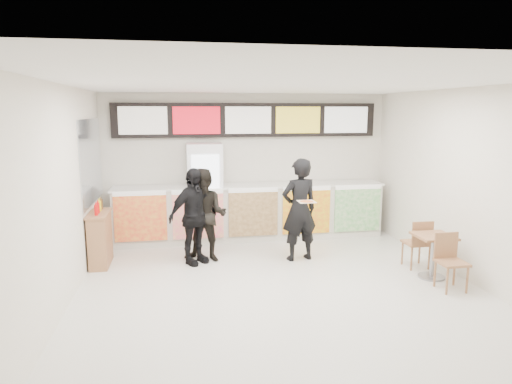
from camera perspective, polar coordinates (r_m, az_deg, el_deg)
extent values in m
plane|color=beige|center=(6.77, 3.54, -12.85)|extent=(7.00, 7.00, 0.00)
plane|color=white|center=(6.24, 3.85, 13.41)|extent=(7.00, 7.00, 0.00)
plane|color=silver|center=(9.74, -1.09, 3.39)|extent=(6.00, 0.00, 6.00)
plane|color=silver|center=(6.36, -23.64, -1.06)|extent=(0.00, 7.00, 7.00)
plane|color=silver|center=(7.61, 26.25, 0.45)|extent=(0.00, 7.00, 7.00)
cube|color=silver|center=(9.51, -0.71, -2.59)|extent=(5.50, 0.70, 1.10)
cube|color=silver|center=(9.40, -0.71, 0.81)|extent=(5.56, 0.76, 0.04)
cube|color=red|center=(9.04, -14.24, -3.20)|extent=(0.99, 0.02, 0.90)
cube|color=#EB3479|center=(9.02, -7.25, -3.01)|extent=(0.99, 0.02, 0.90)
cube|color=brown|center=(9.13, -0.33, -2.76)|extent=(0.99, 0.02, 0.90)
cube|color=yellow|center=(9.37, 6.33, -2.50)|extent=(0.99, 0.02, 0.90)
cube|color=#228A2B|center=(9.73, 12.57, -2.21)|extent=(0.99, 0.02, 0.90)
cube|color=black|center=(9.59, -1.04, 8.98)|extent=(5.50, 0.12, 0.70)
cube|color=beige|center=(9.44, -13.95, 8.67)|extent=(0.95, 0.02, 0.55)
cube|color=red|center=(9.42, -7.43, 8.87)|extent=(0.95, 0.02, 0.55)
cube|color=silver|center=(9.52, -0.97, 8.97)|extent=(0.95, 0.02, 0.55)
cube|color=gold|center=(9.74, 5.28, 8.95)|extent=(0.95, 0.02, 0.55)
cube|color=silver|center=(10.07, 11.19, 8.84)|extent=(0.95, 0.02, 0.55)
cube|color=white|center=(9.34, -6.41, -0.06)|extent=(0.70, 0.65, 2.00)
cube|color=white|center=(9.00, -6.28, -0.13)|extent=(0.54, 0.02, 1.50)
cylinder|color=#198C22|center=(9.15, -7.54, -3.82)|extent=(0.07, 0.07, 0.22)
cylinder|color=#D74C12|center=(9.16, -6.66, -3.79)|extent=(0.07, 0.07, 0.22)
cylinder|color=red|center=(9.17, -5.79, -3.76)|extent=(0.07, 0.07, 0.22)
cylinder|color=blue|center=(9.18, -4.91, -3.73)|extent=(0.07, 0.07, 0.22)
cylinder|color=#D74C12|center=(9.07, -7.60, -1.49)|extent=(0.07, 0.07, 0.22)
cylinder|color=red|center=(9.07, -6.71, -1.46)|extent=(0.07, 0.07, 0.22)
cylinder|color=blue|center=(9.08, -5.83, -1.43)|extent=(0.07, 0.07, 0.22)
cylinder|color=#198C22|center=(9.09, -4.95, -1.41)|extent=(0.07, 0.07, 0.22)
cylinder|color=red|center=(9.00, -7.65, 0.88)|extent=(0.07, 0.07, 0.22)
cylinder|color=blue|center=(9.01, -6.76, 0.91)|extent=(0.07, 0.07, 0.22)
cylinder|color=#198C22|center=(9.01, -5.87, 0.93)|extent=(0.07, 0.07, 0.22)
cylinder|color=#D74C12|center=(9.02, -4.99, 0.96)|extent=(0.07, 0.07, 0.22)
cylinder|color=blue|center=(8.95, -7.71, 3.28)|extent=(0.07, 0.07, 0.22)
cylinder|color=#198C22|center=(8.95, -6.81, 3.31)|extent=(0.07, 0.07, 0.22)
cylinder|color=#D74C12|center=(8.96, -5.92, 3.33)|extent=(0.07, 0.07, 0.22)
cylinder|color=red|center=(8.97, -5.02, 3.36)|extent=(0.07, 0.07, 0.22)
cube|color=#B2B7BF|center=(8.69, -19.89, 3.64)|extent=(0.01, 2.00, 1.50)
imported|color=black|center=(8.10, 5.43, -2.22)|extent=(0.74, 0.56, 1.83)
imported|color=black|center=(8.07, -6.39, -2.93)|extent=(0.98, 0.88, 1.65)
imported|color=black|center=(7.96, -7.83, -3.04)|extent=(1.04, 0.90, 1.68)
cube|color=beige|center=(7.63, 6.34, -1.20)|extent=(0.28, 0.28, 0.01)
cone|color=#CC7233|center=(7.63, 6.34, -1.13)|extent=(0.36, 0.36, 0.02)
cube|color=#A07049|center=(7.76, 21.36, -5.15)|extent=(0.57, 0.57, 0.04)
cylinder|color=gray|center=(7.86, 21.19, -7.61)|extent=(0.08, 0.08, 0.68)
cylinder|color=gray|center=(7.96, 21.04, -9.85)|extent=(0.42, 0.42, 0.03)
cube|color=#A07049|center=(7.41, 23.28, -8.11)|extent=(0.40, 0.40, 0.04)
cube|color=#A07049|center=(7.50, 22.66, -6.14)|extent=(0.38, 0.03, 0.40)
cube|color=#A07049|center=(8.26, 19.40, -6.02)|extent=(0.40, 0.40, 0.04)
cube|color=#A07049|center=(8.06, 20.11, -4.87)|extent=(0.38, 0.03, 0.40)
cube|color=#A07049|center=(8.35, -18.89, -5.68)|extent=(0.30, 0.79, 0.89)
cube|color=#A07049|center=(8.24, -19.07, -2.58)|extent=(0.34, 0.83, 0.04)
cylinder|color=red|center=(8.01, -19.36, -2.15)|extent=(0.06, 0.06, 0.18)
cylinder|color=red|center=(8.17, -19.17, -1.91)|extent=(0.06, 0.06, 0.18)
cylinder|color=yellow|center=(8.33, -18.98, -1.67)|extent=(0.06, 0.06, 0.18)
cylinder|color=brown|center=(8.49, -18.82, -1.46)|extent=(0.06, 0.06, 0.18)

